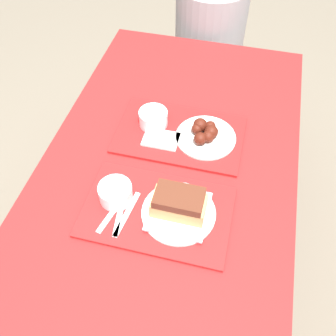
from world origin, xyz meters
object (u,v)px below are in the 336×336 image
object	(u,v)px
tray_near	(157,212)
bowl_coleslaw_far	(153,117)
brisket_sandwich_plate	(179,206)
person_seated_across	(210,27)
tray_far	(180,134)
bowl_coleslaw_near	(115,192)
wings_plate_far	(205,134)

from	to	relation	value
tray_near	bowl_coleslaw_far	size ratio (longest dim) A/B	4.33
brisket_sandwich_plate	bowl_coleslaw_far	world-z (taller)	brisket_sandwich_plate
brisket_sandwich_plate	person_seated_across	bearing A→B (deg)	94.90
tray_far	bowl_coleslaw_near	distance (m)	0.36
brisket_sandwich_plate	person_seated_across	xyz separation A→B (m)	(-0.10, 1.19, -0.11)
tray_near	tray_far	world-z (taller)	same
tray_far	person_seated_across	xyz separation A→B (m)	(-0.03, 0.85, -0.06)
bowl_coleslaw_near	bowl_coleslaw_far	world-z (taller)	same
person_seated_across	bowl_coleslaw_near	bearing A→B (deg)	-94.97
brisket_sandwich_plate	bowl_coleslaw_far	distance (m)	0.40
tray_far	wings_plate_far	distance (m)	0.10
tray_far	bowl_coleslaw_far	world-z (taller)	bowl_coleslaw_far
tray_far	tray_near	bearing A→B (deg)	-89.16
bowl_coleslaw_far	wings_plate_far	bearing A→B (deg)	-6.85
tray_near	person_seated_across	bearing A→B (deg)	91.67
brisket_sandwich_plate	bowl_coleslaw_far	size ratio (longest dim) A/B	2.17
brisket_sandwich_plate	person_seated_across	distance (m)	1.20
tray_far	bowl_coleslaw_near	xyz separation A→B (m)	(-0.13, -0.33, 0.04)
person_seated_across	tray_near	bearing A→B (deg)	-88.33
tray_far	wings_plate_far	bearing A→B (deg)	0.46
bowl_coleslaw_near	wings_plate_far	size ratio (longest dim) A/B	0.49
wings_plate_far	tray_near	bearing A→B (deg)	-104.22
bowl_coleslaw_far	person_seated_across	size ratio (longest dim) A/B	0.16
tray_near	brisket_sandwich_plate	xyz separation A→B (m)	(0.07, 0.01, 0.04)
tray_far	wings_plate_far	xyz separation A→B (m)	(0.09, 0.00, 0.03)
tray_near	brisket_sandwich_plate	bearing A→B (deg)	5.37
tray_near	person_seated_across	size ratio (longest dim) A/B	0.68
tray_near	brisket_sandwich_plate	size ratio (longest dim) A/B	2.00
tray_far	person_seated_across	size ratio (longest dim) A/B	0.68
person_seated_across	wings_plate_far	bearing A→B (deg)	-81.87
bowl_coleslaw_near	person_seated_across	xyz separation A→B (m)	(0.10, 1.18, -0.10)
bowl_coleslaw_far	person_seated_across	bearing A→B (deg)	84.67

